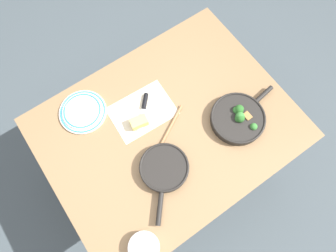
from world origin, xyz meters
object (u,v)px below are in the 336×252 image
at_px(skillet_broccoli, 238,118).
at_px(skillet_eggs, 164,169).
at_px(grater_knife, 144,107).
at_px(cheese_block, 139,122).
at_px(wooden_spoon, 162,143).
at_px(prep_bowl_steel, 144,247).
at_px(dinner_plate_stack, 83,111).

xyz_separation_m(skillet_broccoli, skillet_eggs, (0.46, -0.00, -0.00)).
xyz_separation_m(grater_knife, cheese_block, (0.07, 0.06, 0.01)).
height_order(skillet_broccoli, skillet_eggs, skillet_broccoli).
bearing_deg(skillet_eggs, wooden_spoon, -169.50).
bearing_deg(wooden_spoon, prep_bowl_steel, 17.67).
distance_m(skillet_broccoli, dinner_plate_stack, 0.81).
bearing_deg(grater_knife, cheese_block, -5.99).
height_order(skillet_eggs, cheese_block, same).
bearing_deg(wooden_spoon, dinner_plate_stack, -85.60).
bearing_deg(wooden_spoon, grater_knife, -127.03).
bearing_deg(prep_bowl_steel, skillet_eggs, -138.67).
distance_m(skillet_broccoli, cheese_block, 0.51).
distance_m(wooden_spoon, prep_bowl_steel, 0.50).
relative_size(skillet_broccoli, prep_bowl_steel, 2.89).
distance_m(skillet_broccoli, wooden_spoon, 0.41).
relative_size(wooden_spoon, dinner_plate_stack, 1.35).
bearing_deg(prep_bowl_steel, cheese_block, -120.73).
height_order(skillet_eggs, wooden_spoon, skillet_eggs).
distance_m(skillet_eggs, wooden_spoon, 0.14).
distance_m(wooden_spoon, dinner_plate_stack, 0.45).
bearing_deg(skillet_eggs, prep_bowl_steel, -8.03).
height_order(wooden_spoon, dinner_plate_stack, dinner_plate_stack).
bearing_deg(skillet_broccoli, dinner_plate_stack, 134.38).
height_order(grater_knife, cheese_block, cheese_block).
height_order(skillet_broccoli, dinner_plate_stack, skillet_broccoli).
bearing_deg(grater_knife, skillet_eggs, 25.83).
bearing_deg(dinner_plate_stack, cheese_block, 133.06).
bearing_deg(dinner_plate_stack, skillet_eggs, 109.64).
relative_size(skillet_broccoli, grater_knife, 2.23).
relative_size(skillet_eggs, prep_bowl_steel, 2.38).
bearing_deg(skillet_broccoli, skillet_eggs, 172.03).
xyz_separation_m(wooden_spoon, dinner_plate_stack, (0.25, -0.38, 0.00)).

